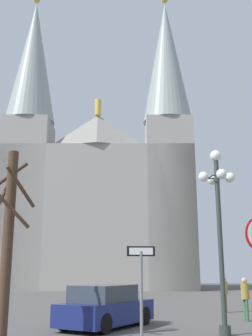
{
  "coord_description": "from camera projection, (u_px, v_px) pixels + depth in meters",
  "views": [
    {
      "loc": [
        -3.52,
        -6.29,
        1.95
      ],
      "look_at": [
        -0.27,
        20.56,
        8.66
      ],
      "focal_mm": 44.3,
      "sensor_mm": 36.0,
      "label": 1
    }
  ],
  "objects": [
    {
      "name": "street_lamp",
      "position": [
        219.0,
        211.0,
        13.68
      ],
      "size": [
        1.26,
        1.26,
        5.95
      ],
      "color": "#2D3833",
      "rests_on": "ground"
    },
    {
      "name": "parked_car_near_navy",
      "position": [
        106.0,
        307.0,
        14.65
      ],
      "size": [
        3.81,
        4.27,
        1.46
      ],
      "color": "navy",
      "rests_on": "ground"
    },
    {
      "name": "cathedral",
      "position": [
        99.0,
        188.0,
        47.06
      ],
      "size": [
        21.85,
        13.93,
        34.46
      ],
      "color": "gray",
      "rests_on": "ground"
    },
    {
      "name": "bare_tree",
      "position": [
        8.0,
        237.0,
        12.01
      ],
      "size": [
        1.36,
        1.36,
        5.48
      ],
      "color": "#473323",
      "rests_on": "ground"
    },
    {
      "name": "pedestrian_standing",
      "position": [
        224.0,
        290.0,
        20.01
      ],
      "size": [
        0.32,
        0.32,
        1.68
      ],
      "color": "olive",
      "rests_on": "ground"
    },
    {
      "name": "pedestrian_walking",
      "position": [
        245.0,
        295.0,
        16.63
      ],
      "size": [
        0.32,
        0.32,
        1.68
      ],
      "color": "#33663F",
      "rests_on": "ground"
    },
    {
      "name": "one_way_arrow_sign",
      "position": [
        141.0,
        289.0,
        9.32
      ],
      "size": [
        0.65,
        0.07,
        2.5
      ],
      "color": "slate",
      "rests_on": "ground"
    }
  ]
}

